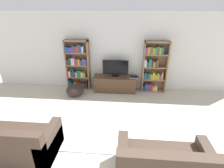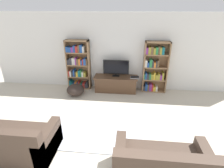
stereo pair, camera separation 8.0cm
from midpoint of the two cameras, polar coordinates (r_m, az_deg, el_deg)
wall_back at (r=6.08m, az=1.56°, el=10.28°), size 8.80×0.06×2.60m
bookshelf_left at (r=6.27m, az=-10.59°, el=5.90°), size 0.80×0.30×1.73m
bookshelf_right at (r=6.08m, az=13.95°, el=5.13°), size 0.80×0.30×1.73m
tv_stand at (r=6.11m, az=1.60°, el=0.10°), size 1.50×0.53×0.53m
television at (r=5.95m, az=1.70°, el=5.33°), size 0.87×0.16×0.57m
laptop at (r=5.96m, az=7.82°, el=2.17°), size 0.30×0.23×0.03m
area_rug at (r=4.57m, az=-4.14°, el=-12.94°), size 2.24×1.92×0.02m
couch_left_sectional at (r=4.14m, az=-29.57°, el=-16.27°), size 1.70×0.93×0.86m
couch_right_sofa at (r=3.35m, az=16.82°, el=-24.78°), size 1.61×0.91×0.88m
beanbag_ottoman at (r=5.97m, az=-11.46°, el=-1.87°), size 0.58×0.58×0.38m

